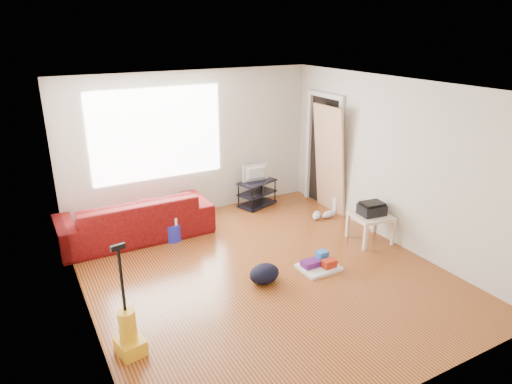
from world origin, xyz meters
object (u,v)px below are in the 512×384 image
side_table (371,219)px  vacuum (129,333)px  tv_stand (257,193)px  sofa (137,237)px  bucket (173,240)px  cleaning_tray (319,264)px  backpack (264,282)px

side_table → vacuum: (-3.95, -0.79, -0.15)m
tv_stand → side_table: bearing=-88.0°
vacuum → side_table: bearing=0.1°
sofa → tv_stand: (2.34, 0.27, 0.25)m
sofa → vacuum: size_ratio=1.94×
sofa → side_table: bearing=149.2°
sofa → bucket: bearing=141.7°
cleaning_tray → vacuum: vacuum is taller
side_table → cleaning_tray: (-1.20, -0.32, -0.32)m
tv_stand → backpack: size_ratio=1.83×
backpack → tv_stand: bearing=44.8°
tv_stand → bucket: bearing=-179.9°
sofa → tv_stand: tv_stand is taller
side_table → tv_stand: bearing=110.9°
sofa → backpack: (1.11, -2.15, 0.00)m
cleaning_tray → bucket: bearing=129.0°
sofa → backpack: sofa is taller
cleaning_tray → tv_stand: bearing=81.2°
sofa → side_table: 3.70m
tv_stand → side_table: 2.31m
tv_stand → bucket: size_ratio=2.88×
side_table → cleaning_tray: bearing=-165.0°
side_table → bucket: side_table is taller
sofa → bucket: size_ratio=8.58×
backpack → vacuum: 1.98m
side_table → bucket: (-2.69, 1.52, -0.38)m
cleaning_tray → side_table: bearing=15.0°
side_table → sofa: bearing=149.2°
sofa → tv_stand: size_ratio=2.98×
backpack → vacuum: size_ratio=0.36×
bucket → backpack: size_ratio=0.63×
sofa → cleaning_tray: (1.96, -2.21, 0.06)m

